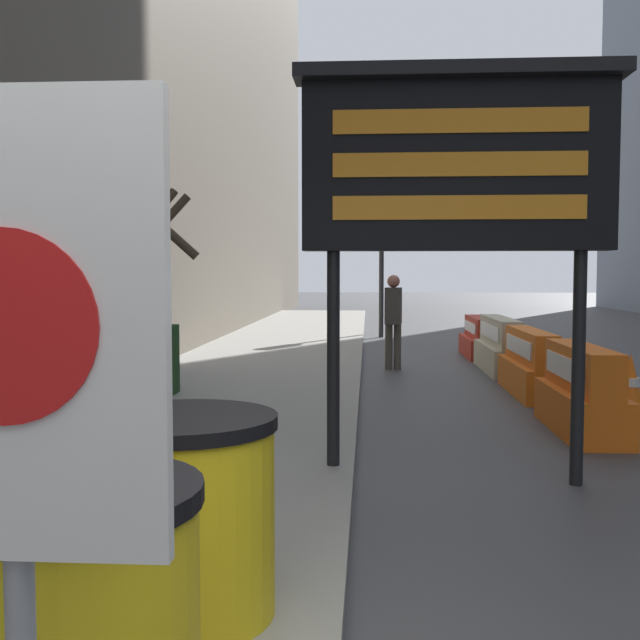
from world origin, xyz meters
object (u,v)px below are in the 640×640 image
(barrel_drum_foreground, at_px, (63,633))
(warning_sign, at_px, (10,388))
(pedestrian_worker, at_px, (393,314))
(jersey_barrier_orange_near, at_px, (530,366))
(traffic_cone_near, at_px, (631,387))
(barrel_drum_middle, at_px, (183,514))
(jersey_barrier_cream, at_px, (500,348))
(jersey_barrier_red_striped, at_px, (480,339))
(traffic_light_near_curb, at_px, (382,232))
(message_board, at_px, (457,166))
(jersey_barrier_orange_far, at_px, (581,395))

(barrel_drum_foreground, distance_m, warning_sign, 1.09)
(barrel_drum_foreground, relative_size, pedestrian_worker, 0.56)
(jersey_barrier_orange_near, relative_size, traffic_cone_near, 2.69)
(barrel_drum_foreground, distance_m, pedestrian_worker, 10.55)
(traffic_cone_near, bearing_deg, barrel_drum_middle, -125.35)
(jersey_barrier_cream, bearing_deg, jersey_barrier_red_striped, 90.00)
(jersey_barrier_orange_near, bearing_deg, traffic_cone_near, -66.29)
(traffic_light_near_curb, bearing_deg, barrel_drum_foreground, -94.21)
(barrel_drum_middle, relative_size, message_board, 0.28)
(barrel_drum_foreground, height_order, jersey_barrier_cream, barrel_drum_foreground)
(traffic_cone_near, xyz_separation_m, pedestrian_worker, (-2.48, 4.14, 0.58))
(barrel_drum_middle, bearing_deg, traffic_cone_near, 54.65)
(jersey_barrier_orange_far, bearing_deg, pedestrian_worker, 109.66)
(traffic_light_near_curb, bearing_deg, traffic_cone_near, -76.07)
(message_board, height_order, jersey_barrier_orange_near, message_board)
(barrel_drum_middle, height_order, traffic_light_near_curb, traffic_light_near_curb)
(barrel_drum_middle, distance_m, jersey_barrier_orange_far, 5.40)
(traffic_cone_near, relative_size, traffic_light_near_curb, 0.20)
(warning_sign, distance_m, jersey_barrier_orange_near, 9.19)
(jersey_barrier_orange_near, relative_size, traffic_light_near_curb, 0.54)
(barrel_drum_foreground, distance_m, jersey_barrier_red_striped, 12.88)
(jersey_barrier_orange_far, bearing_deg, message_board, -128.04)
(jersey_barrier_orange_far, relative_size, traffic_light_near_curb, 0.48)
(jersey_barrier_orange_near, height_order, traffic_light_near_curb, traffic_light_near_curb)
(jersey_barrier_orange_near, bearing_deg, barrel_drum_foreground, -110.93)
(jersey_barrier_orange_far, height_order, pedestrian_worker, pedestrian_worker)
(barrel_drum_middle, height_order, jersey_barrier_orange_near, barrel_drum_middle)
(message_board, xyz_separation_m, jersey_barrier_red_striped, (1.50, 8.84, -2.09))
(barrel_drum_foreground, distance_m, barrel_drum_middle, 1.09)
(warning_sign, height_order, traffic_cone_near, warning_sign)
(pedestrian_worker, bearing_deg, warning_sign, 2.08)
(jersey_barrier_red_striped, bearing_deg, jersey_barrier_orange_far, -90.00)
(jersey_barrier_orange_near, bearing_deg, jersey_barrier_orange_far, -90.00)
(message_board, distance_m, traffic_light_near_curb, 13.00)
(warning_sign, xyz_separation_m, jersey_barrier_orange_far, (2.86, 6.27, -1.01))
(barrel_drum_foreground, height_order, pedestrian_worker, pedestrian_worker)
(barrel_drum_foreground, bearing_deg, traffic_cone_near, 59.00)
(jersey_barrier_cream, relative_size, traffic_cone_near, 2.99)
(jersey_barrier_cream, xyz_separation_m, jersey_barrier_red_striped, (-0.00, 2.19, -0.05))
(traffic_cone_near, distance_m, traffic_light_near_curb, 10.91)
(barrel_drum_foreground, xyz_separation_m, pedestrian_worker, (1.32, 10.46, 0.37))
(jersey_barrier_cream, distance_m, traffic_cone_near, 4.07)
(barrel_drum_middle, bearing_deg, barrel_drum_foreground, -94.58)
(message_board, relative_size, jersey_barrier_orange_near, 1.60)
(message_board, relative_size, traffic_light_near_curb, 0.87)
(jersey_barrier_orange_far, xyz_separation_m, traffic_cone_near, (0.74, 0.73, -0.03))
(message_board, distance_m, traffic_cone_near, 4.03)
(barrel_drum_foreground, relative_size, jersey_barrier_orange_far, 0.51)
(message_board, height_order, pedestrian_worker, message_board)
(warning_sign, bearing_deg, message_board, 72.65)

